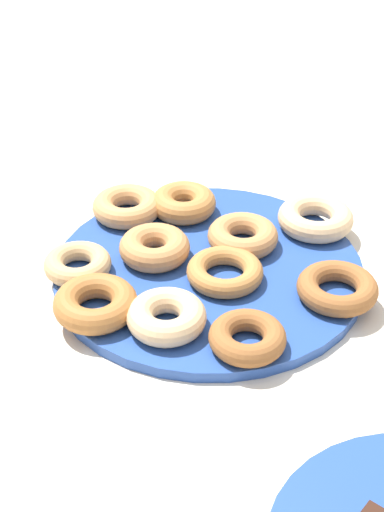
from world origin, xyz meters
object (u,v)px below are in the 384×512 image
donut_1 (184,203)px  donut_2 (243,236)px  donut_7 (225,272)px  donut_5 (78,264)px  donut_4 (127,206)px  donut_plate (208,270)px  donut_6 (166,317)px  donut_0 (247,337)px  donut_3 (337,288)px  donut_10 (96,303)px  donut_8 (155,247)px  donut_9 (315,218)px

donut_1 → donut_2: bearing=173.1°
donut_7 → donut_5: bearing=34.5°
donut_4 → donut_plate: bearing=172.1°
donut_5 → donut_6: size_ratio=0.92×
donut_1 → donut_2: (-0.10, 0.01, -0.00)m
donut_5 → donut_7: bearing=-145.5°
donut_1 → donut_2: 0.10m
donut_4 → donut_5: size_ratio=1.13×
donut_4 → donut_7: 0.18m
donut_plate → donut_7: (-0.03, 0.01, 0.02)m
donut_5 → donut_7: (-0.14, -0.09, -0.00)m
donut_0 → donut_3: same height
donut_plate → donut_5: donut_5 is taller
donut_0 → donut_10: bearing=21.0°
donut_3 → donut_6: bearing=54.8°
donut_8 → donut_3: bearing=-161.0°
donut_2 → donut_6: (-0.03, 0.17, 0.00)m
donut_6 → donut_7: size_ratio=0.96×
donut_1 → donut_8: size_ratio=0.99×
donut_2 → donut_10: 0.21m
donut_0 → donut_3: (-0.03, -0.13, 0.00)m
donut_2 → donut_plate: bearing=84.5°
donut_0 → donut_1: donut_1 is taller
donut_5 → donut_9: size_ratio=0.83×
donut_0 → donut_8: size_ratio=0.95×
donut_0 → donut_4: donut_4 is taller
donut_7 → donut_8: size_ratio=1.04×
donut_1 → donut_7: bearing=147.7°
donut_10 → donut_8: bearing=-80.0°
donut_10 → donut_4: bearing=-56.4°
donut_7 → donut_8: donut_8 is taller
donut_0 → donut_5: size_ratio=1.02×
donut_2 → donut_5: donut_2 is taller
donut_1 → donut_7: 0.15m
donut_plate → donut_10: 0.15m
donut_6 → donut_7: donut_6 is taller
donut_1 → donut_9: size_ratio=0.88×
donut_0 → donut_9: size_ratio=0.85×
donut_1 → donut_3: size_ratio=0.93×
donut_0 → donut_4: 0.28m
donut_1 → donut_6: (-0.13, 0.18, -0.00)m
donut_3 → donut_4: (0.29, 0.02, 0.00)m
donut_4 → donut_9: same height
donut_0 → donut_6: (0.08, 0.03, 0.00)m
donut_1 → donut_7: donut_1 is taller
donut_0 → donut_2: (0.11, -0.14, 0.00)m
donut_2 → donut_1: bearing=-6.9°
donut_2 → donut_10: (0.04, 0.20, 0.00)m
donut_plate → donut_0: donut_0 is taller
donut_9 → donut_10: same height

